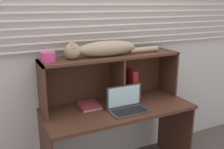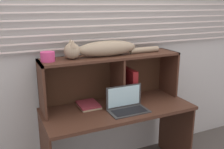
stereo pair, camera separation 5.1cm
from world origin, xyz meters
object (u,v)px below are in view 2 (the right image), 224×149
at_px(laptop, 127,105).
at_px(book_stack, 88,105).
at_px(cat, 103,49).
at_px(small_basket, 48,57).
at_px(binder_upright, 129,85).

distance_m(laptop, book_stack, 0.37).
bearing_deg(cat, small_basket, 180.00).
bearing_deg(binder_upright, laptop, -122.38).
bearing_deg(small_basket, cat, 0.00).
height_order(cat, small_basket, cat).
bearing_deg(book_stack, laptop, -37.80).
bearing_deg(small_basket, laptop, -19.68).
bearing_deg(book_stack, binder_upright, 0.23).
relative_size(laptop, binder_upright, 1.12).
height_order(binder_upright, small_basket, small_basket).
height_order(laptop, book_stack, laptop).
xyz_separation_m(cat, small_basket, (-0.50, 0.00, -0.03)).
bearing_deg(small_basket, binder_upright, 0.00).
xyz_separation_m(book_stack, small_basket, (-0.34, 0.00, 0.49)).
distance_m(book_stack, small_basket, 0.60).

